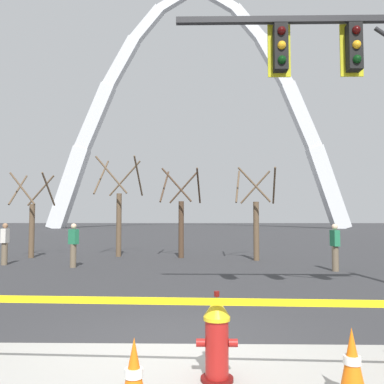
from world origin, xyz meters
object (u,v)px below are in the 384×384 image
at_px(pedestrian_walking_left, 73,245).
at_px(traffic_cone_mid_sidewalk, 134,379).
at_px(pedestrian_near_trees, 5,243).
at_px(monument_arch, 198,120).
at_px(fire_hydrant, 217,338).
at_px(pedestrian_standing_center, 335,247).
at_px(traffic_cone_curb_edge, 352,366).

bearing_deg(pedestrian_walking_left, traffic_cone_mid_sidewalk, -70.20).
bearing_deg(pedestrian_near_trees, pedestrian_walking_left, -14.16).
relative_size(monument_arch, pedestrian_near_trees, 30.70).
distance_m(fire_hydrant, traffic_cone_mid_sidewalk, 1.19).
xyz_separation_m(traffic_cone_mid_sidewalk, pedestrian_standing_center, (5.15, 10.24, 0.46)).
height_order(pedestrian_walking_left, pedestrian_near_trees, same).
xyz_separation_m(traffic_cone_mid_sidewalk, monument_arch, (0.21, 62.88, 17.38)).
distance_m(traffic_cone_mid_sidewalk, pedestrian_near_trees, 13.66).
height_order(monument_arch, pedestrian_walking_left, monument_arch).
distance_m(traffic_cone_curb_edge, pedestrian_walking_left, 12.33).
distance_m(pedestrian_walking_left, pedestrian_standing_center, 9.18).
relative_size(traffic_cone_curb_edge, monument_arch, 0.01).
bearing_deg(traffic_cone_curb_edge, fire_hydrant, 158.63).
xyz_separation_m(monument_arch, pedestrian_near_trees, (-7.05, -51.07, -16.93)).
height_order(pedestrian_walking_left, pedestrian_standing_center, same).
bearing_deg(pedestrian_standing_center, traffic_cone_curb_edge, -107.23).
xyz_separation_m(monument_arch, pedestrian_walking_left, (-4.20, -51.79, -16.93)).
height_order(monument_arch, pedestrian_standing_center, monument_arch).
distance_m(traffic_cone_mid_sidewalk, pedestrian_standing_center, 11.48).
bearing_deg(monument_arch, pedestrian_near_trees, -97.86).
distance_m(fire_hydrant, pedestrian_standing_center, 10.33).
xyz_separation_m(fire_hydrant, pedestrian_walking_left, (-4.78, 10.20, 0.35)).
height_order(traffic_cone_mid_sidewalk, monument_arch, monument_arch).
relative_size(pedestrian_walking_left, pedestrian_near_trees, 1.00).
height_order(fire_hydrant, pedestrian_near_trees, pedestrian_near_trees).
bearing_deg(traffic_cone_curb_edge, pedestrian_walking_left, 119.59).
bearing_deg(pedestrian_near_trees, monument_arch, 82.14).
height_order(fire_hydrant, monument_arch, monument_arch).
relative_size(traffic_cone_mid_sidewalk, pedestrian_walking_left, 0.46).
height_order(traffic_cone_curb_edge, pedestrian_standing_center, pedestrian_standing_center).
bearing_deg(fire_hydrant, traffic_cone_mid_sidewalk, -131.58).
height_order(traffic_cone_mid_sidewalk, pedestrian_near_trees, pedestrian_near_trees).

